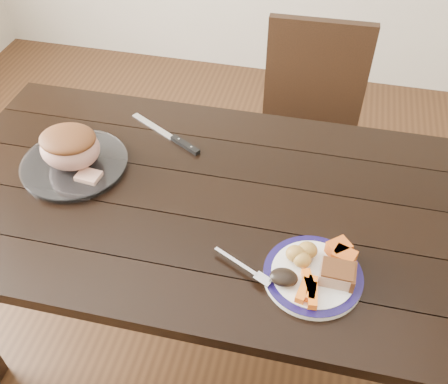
% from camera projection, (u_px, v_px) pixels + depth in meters
% --- Properties ---
extents(ground, '(4.00, 4.00, 0.00)m').
position_uv_depth(ground, '(206.00, 326.00, 2.01)').
color(ground, '#472B16').
rests_on(ground, ground).
extents(dining_table, '(1.61, 0.91, 0.75)m').
position_uv_depth(dining_table, '(200.00, 216.00, 1.55)').
color(dining_table, black).
rests_on(dining_table, ground).
extents(chair_far, '(0.43, 0.44, 0.93)m').
position_uv_depth(chair_far, '(309.00, 123.00, 2.11)').
color(chair_far, black).
rests_on(chair_far, ground).
extents(dinner_plate, '(0.25, 0.25, 0.02)m').
position_uv_depth(dinner_plate, '(313.00, 276.00, 1.27)').
color(dinner_plate, white).
rests_on(dinner_plate, dining_table).
extents(plate_rim, '(0.25, 0.25, 0.02)m').
position_uv_depth(plate_rim, '(313.00, 274.00, 1.26)').
color(plate_rim, '#140D44').
rests_on(plate_rim, dinner_plate).
extents(serving_platter, '(0.32, 0.32, 0.02)m').
position_uv_depth(serving_platter, '(75.00, 165.00, 1.57)').
color(serving_platter, white).
rests_on(serving_platter, dining_table).
extents(pork_slice, '(0.08, 0.07, 0.04)m').
position_uv_depth(pork_slice, '(337.00, 274.00, 1.23)').
color(pork_slice, tan).
rests_on(pork_slice, dinner_plate).
extents(roasted_potatoes, '(0.08, 0.08, 0.04)m').
position_uv_depth(roasted_potatoes, '(302.00, 254.00, 1.27)').
color(roasted_potatoes, gold).
rests_on(roasted_potatoes, dinner_plate).
extents(carrot_batons, '(0.06, 0.11, 0.02)m').
position_uv_depth(carrot_batons, '(309.00, 289.00, 1.21)').
color(carrot_batons, orange).
rests_on(carrot_batons, dinner_plate).
extents(pumpkin_wedges, '(0.08, 0.09, 0.04)m').
position_uv_depth(pumpkin_wedges, '(341.00, 253.00, 1.28)').
color(pumpkin_wedges, orange).
rests_on(pumpkin_wedges, dinner_plate).
extents(dark_mushroom, '(0.07, 0.05, 0.03)m').
position_uv_depth(dark_mushroom, '(284.00, 277.00, 1.23)').
color(dark_mushroom, black).
rests_on(dark_mushroom, dinner_plate).
extents(fork, '(0.17, 0.09, 0.00)m').
position_uv_depth(fork, '(246.00, 269.00, 1.27)').
color(fork, silver).
rests_on(fork, dinner_plate).
extents(roast_joint, '(0.18, 0.16, 0.12)m').
position_uv_depth(roast_joint, '(70.00, 148.00, 1.52)').
color(roast_joint, tan).
rests_on(roast_joint, serving_platter).
extents(cut_slice, '(0.08, 0.06, 0.02)m').
position_uv_depth(cut_slice, '(89.00, 176.00, 1.50)').
color(cut_slice, tan).
rests_on(cut_slice, serving_platter).
extents(carving_knife, '(0.29, 0.18, 0.01)m').
position_uv_depth(carving_knife, '(177.00, 140.00, 1.66)').
color(carving_knife, silver).
rests_on(carving_knife, dining_table).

